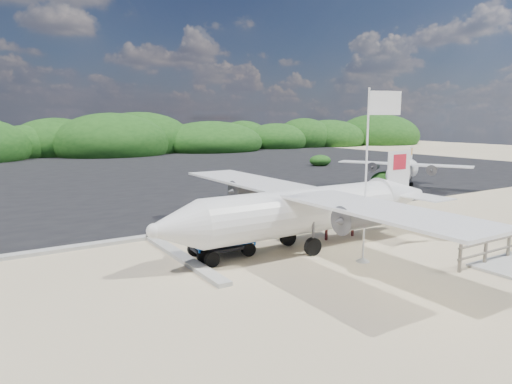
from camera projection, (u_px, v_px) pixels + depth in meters
ground at (301, 250)px, 18.30m from camera, size 160.00×160.00×0.00m
asphalt_apron at (108, 174)px, 43.39m from camera, size 90.00×50.00×0.04m
lagoon at (53, 281)px, 14.83m from camera, size 9.00×7.00×0.40m
vegetation_band at (62, 156)px, 64.29m from camera, size 124.00×8.00×4.40m
fence at (507, 258)px, 17.27m from camera, size 6.40×2.00×1.10m
baggage_cart at (222, 256)px, 17.53m from camera, size 2.63×1.62×1.27m
flagpole at (363, 261)px, 16.88m from camera, size 1.36×0.89×6.30m
signboard at (339, 238)px, 20.20m from camera, size 1.67×0.25×1.37m
crew_a at (221, 217)px, 21.01m from camera, size 0.62×0.49×1.49m
crew_b at (287, 207)px, 22.74m from camera, size 1.04×0.95×1.74m
aircraft_large at (320, 172)px, 44.95m from camera, size 16.04×16.04×4.80m
aircraft_small at (3, 174)px, 43.42m from camera, size 10.84×10.84×2.86m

